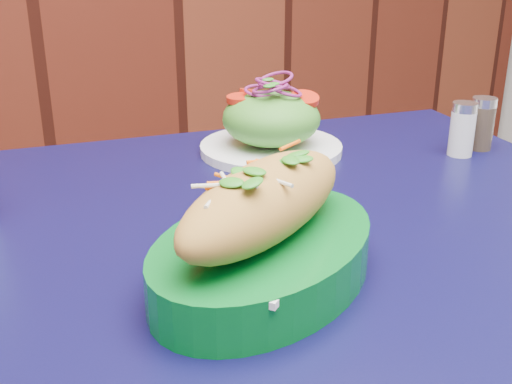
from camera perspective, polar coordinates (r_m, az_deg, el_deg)
cafe_table at (r=0.69m, az=4.86°, el=-10.68°), size 1.02×1.02×0.75m
banh_mi_basket at (r=0.55m, az=0.75°, el=-3.70°), size 0.29×0.24×0.12m
salad_plate at (r=0.88m, az=1.35°, el=6.03°), size 0.20×0.20×0.11m
salt_shaker at (r=0.92m, az=17.87°, el=5.34°), size 0.03×0.03×0.07m
pepper_shaker at (r=0.95m, az=19.43°, el=5.76°), size 0.03×0.03×0.07m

